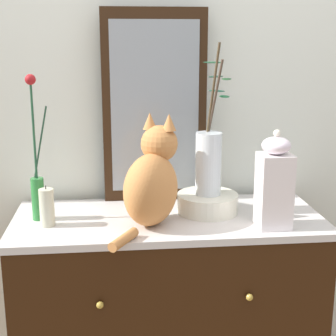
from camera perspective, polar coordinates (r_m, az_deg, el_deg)
name	(u,v)px	position (r m, az deg, el deg)	size (l,w,h in m)	color
wall_back	(160,104)	(2.06, -0.91, 7.15)	(4.40, 0.08, 2.60)	silver
sideboard	(168,331)	(2.05, 0.00, -17.83)	(1.11, 0.49, 0.93)	black
mirror_leaning	(155,107)	(1.96, -1.50, 6.83)	(0.40, 0.03, 0.74)	black
cat_sitting	(152,181)	(1.73, -1.78, -1.47)	(0.28, 0.39, 0.38)	#BB773F
vase_slim_green	(37,180)	(1.83, -14.47, -1.34)	(0.07, 0.05, 0.51)	#2C7A37
bowl_porcelain	(208,203)	(1.88, 4.46, -3.92)	(0.22, 0.22, 0.07)	silver
vase_glass_clear	(209,159)	(1.84, 4.60, 0.99)	(0.15, 0.15, 0.54)	silver
jar_lidded_porcelain	(274,184)	(1.74, 11.83, -1.73)	(0.11, 0.11, 0.33)	white
candle_pillar	(47,208)	(1.78, -13.42, -4.34)	(0.05, 0.05, 0.14)	beige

